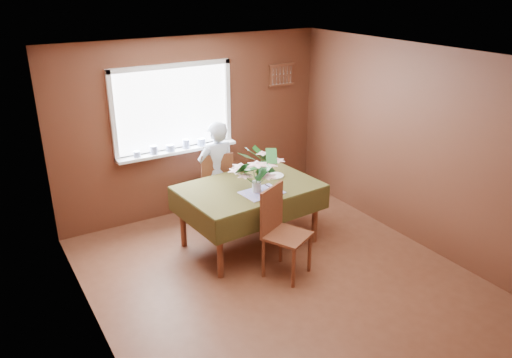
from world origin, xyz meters
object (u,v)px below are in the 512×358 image
dining_table (249,193)px  chair_far (216,184)px  seated_woman (217,173)px  chair_near (280,228)px  flower_bouquet (257,168)px

dining_table → chair_far: chair_far is taller
chair_far → seated_woman: seated_woman is taller
dining_table → seated_woman: bearing=90.0°
dining_table → chair_far: size_ratio=1.72×
dining_table → chair_far: (-0.05, 0.83, -0.16)m
chair_near → dining_table: bearing=61.3°
chair_far → seated_woman: bearing=93.4°
chair_near → flower_bouquet: (0.02, 0.55, 0.55)m
chair_far → chair_near: size_ratio=0.97×
chair_near → seated_woman: 1.54m
chair_near → flower_bouquet: 0.78m
dining_table → chair_near: chair_near is taller
chair_near → seated_woman: seated_woman is taller
seated_woman → flower_bouquet: 1.05m
chair_far → flower_bouquet: 1.18m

